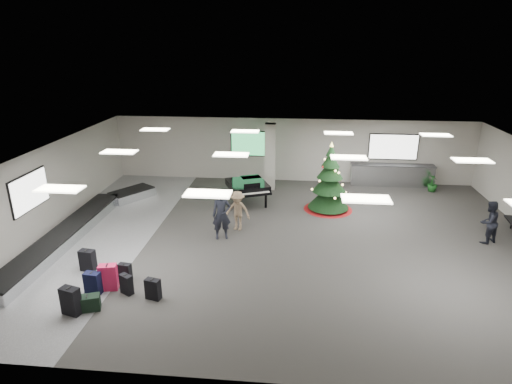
# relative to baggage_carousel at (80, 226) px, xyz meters

# --- Properties ---
(ground) EXTENTS (18.00, 18.00, 0.00)m
(ground) POSITION_rel_baggage_carousel_xyz_m (7.84, 0.08, -0.21)
(ground) COLOR #32312E
(ground) RESTS_ON ground
(room_envelope) EXTENTS (18.02, 14.02, 3.21)m
(room_envelope) POSITION_rel_baggage_carousel_xyz_m (7.46, 0.75, 2.12)
(room_envelope) COLOR #B2AAA2
(room_envelope) RESTS_ON ground
(baggage_carousel) EXTENTS (2.28, 9.71, 0.43)m
(baggage_carousel) POSITION_rel_baggage_carousel_xyz_m (0.00, 0.00, 0.00)
(baggage_carousel) COLOR silver
(baggage_carousel) RESTS_ON ground
(service_counter) EXTENTS (4.05, 0.65, 1.08)m
(service_counter) POSITION_rel_baggage_carousel_xyz_m (12.84, 6.73, 0.33)
(service_counter) COLOR silver
(service_counter) RESTS_ON ground
(suitcase_0) EXTENTS (0.56, 0.40, 0.80)m
(suitcase_0) POSITION_rel_baggage_carousel_xyz_m (2.29, -4.97, 0.18)
(suitcase_0) COLOR black
(suitcase_0) RESTS_ON ground
(suitcase_1) EXTENTS (0.43, 0.37, 0.61)m
(suitcase_1) POSITION_rel_baggage_carousel_xyz_m (3.37, -3.90, 0.08)
(suitcase_1) COLOR black
(suitcase_1) RESTS_ON ground
(pink_suitcase) EXTENTS (0.55, 0.38, 0.81)m
(pink_suitcase) POSITION_rel_baggage_carousel_xyz_m (2.77, -3.73, 0.18)
(pink_suitcase) COLOR #D51B4B
(pink_suitcase) RESTS_ON ground
(suitcase_3) EXTENTS (0.40, 0.25, 0.58)m
(suitcase_3) POSITION_rel_baggage_carousel_xyz_m (3.06, -3.22, 0.07)
(suitcase_3) COLOR black
(suitcase_3) RESTS_ON ground
(navy_suitcase) EXTENTS (0.47, 0.30, 0.70)m
(navy_suitcase) POSITION_rel_baggage_carousel_xyz_m (2.43, -4.02, 0.13)
(navy_suitcase) COLOR black
(navy_suitcase) RESTS_ON ground
(green_duffel) EXTENTS (0.71, 0.52, 0.45)m
(green_duffel) POSITION_rel_baggage_carousel_xyz_m (2.63, -4.77, -0.00)
(green_duffel) COLOR black
(green_duffel) RESTS_ON ground
(suitcase_7) EXTENTS (0.46, 0.32, 0.63)m
(suitcase_7) POSITION_rel_baggage_carousel_xyz_m (4.21, -4.08, 0.09)
(suitcase_7) COLOR black
(suitcase_7) RESTS_ON ground
(suitcase_8) EXTENTS (0.50, 0.33, 0.72)m
(suitcase_8) POSITION_rel_baggage_carousel_xyz_m (1.66, -2.75, 0.14)
(suitcase_8) COLOR black
(suitcase_8) RESTS_ON ground
(christmas_tree) EXTENTS (2.07, 2.07, 2.95)m
(christmas_tree) POSITION_rel_baggage_carousel_xyz_m (9.51, 3.20, 0.80)
(christmas_tree) COLOR maroon
(christmas_tree) RESTS_ON ground
(grand_piano) EXTENTS (2.20, 2.47, 1.16)m
(grand_piano) POSITION_rel_baggage_carousel_xyz_m (6.02, 3.50, 0.62)
(grand_piano) COLOR black
(grand_piano) RESTS_ON ground
(traveler_a) EXTENTS (0.77, 0.61, 1.86)m
(traveler_a) POSITION_rel_baggage_carousel_xyz_m (5.47, -0.04, 0.72)
(traveler_a) COLOR black
(traveler_a) RESTS_ON ground
(traveler_b) EXTENTS (1.09, 0.77, 1.54)m
(traveler_b) POSITION_rel_baggage_carousel_xyz_m (5.93, 0.78, 0.56)
(traveler_b) COLOR #96795C
(traveler_b) RESTS_ON ground
(traveler_bench) EXTENTS (0.96, 0.89, 1.58)m
(traveler_bench) POSITION_rel_baggage_carousel_xyz_m (14.95, 0.52, 0.58)
(traveler_bench) COLOR black
(traveler_bench) RESTS_ON ground
(potted_plant_left) EXTENTS (0.63, 0.58, 0.91)m
(potted_plant_left) POSITION_rel_baggage_carousel_xyz_m (10.00, 6.45, 0.24)
(potted_plant_left) COLOR #133D15
(potted_plant_left) RESTS_ON ground
(potted_plant_right) EXTENTS (0.60, 0.60, 0.82)m
(potted_plant_right) POSITION_rel_baggage_carousel_xyz_m (14.63, 6.02, 0.20)
(potted_plant_right) COLOR #133D15
(potted_plant_right) RESTS_ON ground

